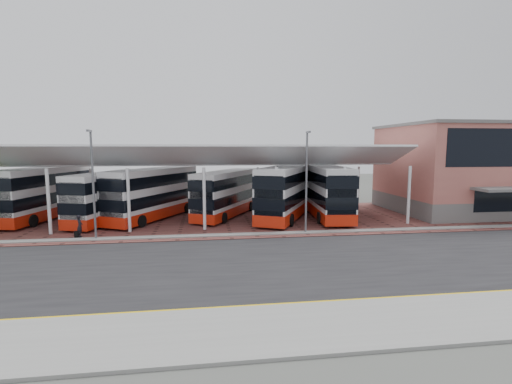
# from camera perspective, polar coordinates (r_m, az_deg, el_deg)

# --- Properties ---
(ground) EXTENTS (140.00, 140.00, 0.00)m
(ground) POSITION_cam_1_polar(r_m,az_deg,el_deg) (23.70, 7.01, -9.92)
(ground) COLOR #444641
(road) EXTENTS (120.00, 14.00, 0.02)m
(road) POSITION_cam_1_polar(r_m,az_deg,el_deg) (22.78, 7.66, -10.60)
(road) COLOR black
(road) RESTS_ON ground
(forecourt) EXTENTS (72.00, 16.00, 0.06)m
(forecourt) POSITION_cam_1_polar(r_m,az_deg,el_deg) (36.44, 4.83, -3.90)
(forecourt) COLOR brown
(forecourt) RESTS_ON ground
(sidewalk) EXTENTS (120.00, 4.00, 0.14)m
(sidewalk) POSITION_cam_1_polar(r_m,az_deg,el_deg) (15.73, 15.89, -18.84)
(sidewalk) COLOR slate
(sidewalk) RESTS_ON ground
(north_kerb) EXTENTS (120.00, 0.80, 0.14)m
(north_kerb) POSITION_cam_1_polar(r_m,az_deg,el_deg) (29.52, 3.92, -6.37)
(north_kerb) COLOR slate
(north_kerb) RESTS_ON ground
(yellow_line_near) EXTENTS (120.00, 0.12, 0.01)m
(yellow_line_near) POSITION_cam_1_polar(r_m,az_deg,el_deg) (17.43, 13.14, -16.29)
(yellow_line_near) COLOR #D8B109
(yellow_line_near) RESTS_ON road
(yellow_line_far) EXTENTS (120.00, 0.12, 0.01)m
(yellow_line_far) POSITION_cam_1_polar(r_m,az_deg,el_deg) (17.68, 12.78, -15.93)
(yellow_line_far) COLOR #D8B109
(yellow_line_far) RESTS_ON road
(canopy) EXTENTS (37.00, 11.63, 7.07)m
(canopy) POSITION_cam_1_polar(r_m,az_deg,el_deg) (35.87, -8.03, 5.16)
(canopy) COLOR silver
(canopy) RESTS_ON ground
(terminal) EXTENTS (18.40, 14.40, 9.25)m
(terminal) POSITION_cam_1_polar(r_m,az_deg,el_deg) (46.09, 31.05, 3.20)
(terminal) COLOR #625F5D
(terminal) RESTS_ON ground
(lamp_west) EXTENTS (0.16, 0.90, 8.07)m
(lamp_west) POSITION_cam_1_polar(r_m,az_deg,el_deg) (29.44, -23.79, 1.48)
(lamp_west) COLOR slate
(lamp_west) RESTS_ON ground
(lamp_east) EXTENTS (0.16, 0.90, 8.07)m
(lamp_east) POSITION_cam_1_polar(r_m,az_deg,el_deg) (29.38, 7.78, 2.00)
(lamp_east) COLOR slate
(lamp_east) RESTS_ON ground
(bus_0) EXTENTS (5.31, 12.21, 4.90)m
(bus_0) POSITION_cam_1_polar(r_m,az_deg,el_deg) (40.53, -29.71, -0.17)
(bus_0) COLOR silver
(bus_0) RESTS_ON forecourt
(bus_1) EXTENTS (5.66, 11.19, 4.51)m
(bus_1) POSITION_cam_1_polar(r_m,az_deg,el_deg) (36.93, -21.58, -0.65)
(bus_1) COLOR silver
(bus_1) RESTS_ON forecourt
(bus_2) EXTENTS (7.83, 11.51, 4.79)m
(bus_2) POSITION_cam_1_polar(r_m,az_deg,el_deg) (36.47, -15.45, -0.28)
(bus_2) COLOR silver
(bus_2) RESTS_ON forecourt
(bus_3) EXTENTS (7.21, 10.79, 4.47)m
(bus_3) POSITION_cam_1_polar(r_m,az_deg,el_deg) (36.69, -4.51, -0.26)
(bus_3) COLOR silver
(bus_3) RESTS_ON forecourt
(bus_4) EXTENTS (7.96, 12.06, 4.99)m
(bus_4) POSITION_cam_1_polar(r_m,az_deg,el_deg) (35.79, 4.76, -0.03)
(bus_4) COLOR silver
(bus_4) RESTS_ON forecourt
(bus_5) EXTENTS (3.84, 12.27, 4.97)m
(bus_5) POSITION_cam_1_polar(r_m,az_deg,el_deg) (37.14, 10.61, 0.12)
(bus_5) COLOR silver
(bus_5) RESTS_ON forecourt
(pedestrian) EXTENTS (0.50, 0.68, 1.71)m
(pedestrian) POSITION_cam_1_polar(r_m,az_deg,el_deg) (31.13, -25.48, -4.76)
(pedestrian) COLOR black
(pedestrian) RESTS_ON forecourt
(suitcase) EXTENTS (0.31, 0.22, 0.53)m
(suitcase) POSITION_cam_1_polar(r_m,az_deg,el_deg) (31.12, -25.87, -5.89)
(suitcase) COLOR black
(suitcase) RESTS_ON forecourt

